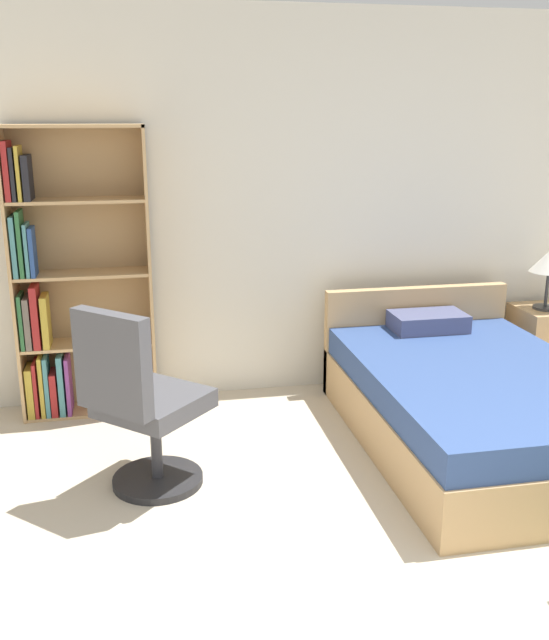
{
  "coord_description": "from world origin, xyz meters",
  "views": [
    {
      "loc": [
        -1.27,
        -1.56,
        1.92
      ],
      "look_at": [
        -0.56,
        1.98,
        0.87
      ],
      "focal_mm": 40.0,
      "sensor_mm": 36.0,
      "label": 1
    }
  ],
  "objects_px": {
    "bookshelf": "(65,286)",
    "office_chair": "(141,406)",
    "nightstand": "(546,345)",
    "bed": "(471,401)"
  },
  "relations": [
    {
      "from": "bookshelf",
      "to": "office_chair",
      "type": "bearing_deg",
      "value": -69.11
    },
    {
      "from": "bookshelf",
      "to": "office_chair",
      "type": "xyz_separation_m",
      "value": [
        0.44,
        -1.16,
        -0.38
      ]
    },
    {
      "from": "nightstand",
      "to": "office_chair",
      "type": "bearing_deg",
      "value": -160.19
    },
    {
      "from": "bed",
      "to": "office_chair",
      "type": "relative_size",
      "value": 1.99
    },
    {
      "from": "office_chair",
      "to": "nightstand",
      "type": "xyz_separation_m",
      "value": [
        2.95,
        1.06,
        -0.2
      ]
    },
    {
      "from": "bookshelf",
      "to": "office_chair",
      "type": "relative_size",
      "value": 1.82
    },
    {
      "from": "office_chair",
      "to": "nightstand",
      "type": "bearing_deg",
      "value": 19.81
    },
    {
      "from": "bed",
      "to": "nightstand",
      "type": "relative_size",
      "value": 3.61
    },
    {
      "from": "bed",
      "to": "nightstand",
      "type": "bearing_deg",
      "value": 39.88
    },
    {
      "from": "bookshelf",
      "to": "nightstand",
      "type": "height_order",
      "value": "bookshelf"
    }
  ]
}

